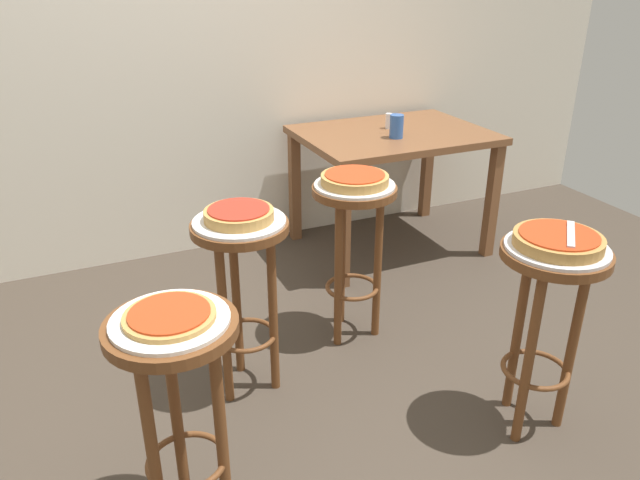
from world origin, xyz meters
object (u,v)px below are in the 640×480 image
Objects in this scene: stool_middle at (178,383)px; stool_rear at (353,229)px; stool_leftside at (242,271)px; serving_plate_rear at (355,185)px; serving_plate_leftside at (239,221)px; cup_near_edge at (397,126)px; pizza_rear at (355,179)px; pizza_middle at (169,315)px; pizza_server_knife at (571,234)px; serving_plate_middle at (170,320)px; dining_table at (393,149)px; pizza_foreground at (558,240)px; stool_foreground at (547,301)px; condiment_shaker at (389,121)px; serving_plate_foreground at (557,248)px; pizza_leftside at (239,214)px.

stool_middle is 1.00× the size of stool_rear.
stool_leftside is 0.63m from serving_plate_rear.
stool_middle is at bearing -122.65° from serving_plate_leftside.
serving_plate_rear is 2.72× the size of cup_near_edge.
stool_leftside is at bearing -162.33° from pizza_rear.
pizza_middle is 0.72× the size of serving_plate_leftside.
serving_plate_leftside reaches higher than stool_leftside.
cup_near_edge is at bearing 35.73° from pizza_server_knife.
serving_plate_middle is at bearing 135.00° from stool_middle.
stool_middle is 2.10m from cup_near_edge.
stool_leftside reaches higher than dining_table.
cup_near_edge is at bearing 48.04° from serving_plate_rear.
pizza_foreground is 0.93m from stool_rear.
condiment_shaker is (0.31, 1.69, 0.23)m from stool_foreground.
pizza_middle is at bearing 176.78° from serving_plate_foreground.
stool_leftside is 0.70× the size of dining_table.
stool_rear is (0.94, 0.76, 0.00)m from stool_middle.
stool_foreground is 2.13× the size of serving_plate_foreground.
pizza_server_knife is at bearing -66.58° from serving_plate_rear.
pizza_middle is 0.24× the size of dining_table.
stool_rear is 0.21m from serving_plate_rear.
stool_leftside is at bearing 144.34° from serving_plate_foreground.
cup_near_edge is (-0.06, -0.12, 0.17)m from dining_table.
pizza_server_knife is (1.31, -0.09, 0.26)m from stool_middle.
stool_leftside is at bearing -162.33° from stool_rear.
serving_plate_leftside is (-0.91, 0.65, 0.21)m from stool_foreground.
pizza_leftside is 0.74× the size of serving_plate_rear.
pizza_middle is at bearing -137.21° from cup_near_edge.
stool_foreground is 5.75× the size of cup_near_edge.
serving_plate_middle is at bearing 0.00° from pizza_middle.
stool_rear is (0.57, 0.18, 0.00)m from stool_leftside.
cup_near_edge is (1.16, 0.84, 0.04)m from serving_plate_leftside.
stool_rear is 0.92m from cup_near_edge.
pizza_middle is 2.27m from condiment_shaker.
dining_table is (1.59, 1.54, -0.12)m from serving_plate_middle.
pizza_leftside is at bearing -139.81° from condiment_shaker.
condiment_shaker is (1.22, 1.03, 0.23)m from stool_leftside.
serving_plate_foreground is 1.07× the size of serving_plate_middle.
serving_plate_foreground is at bearing -35.66° from pizza_leftside.
stool_foreground is at bearing -99.49° from cup_near_edge.
pizza_server_knife is at bearing -33.69° from serving_plate_foreground.
serving_plate_rear is 0.03m from pizza_rear.
pizza_foreground reaches higher than stool_rear.
pizza_middle is (-1.28, 0.07, 0.22)m from stool_foreground.
cup_near_edge is (0.25, 1.49, 0.04)m from serving_plate_foreground.
serving_plate_middle is 1.23m from stool_rear.
serving_plate_leftside is (-0.91, 0.65, 0.00)m from serving_plate_foreground.
condiment_shaker is at bearing 45.33° from stool_middle.
pizza_server_knife is (0.03, -0.02, 0.06)m from serving_plate_foreground.
serving_plate_leftside is 1.43m from cup_near_edge.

